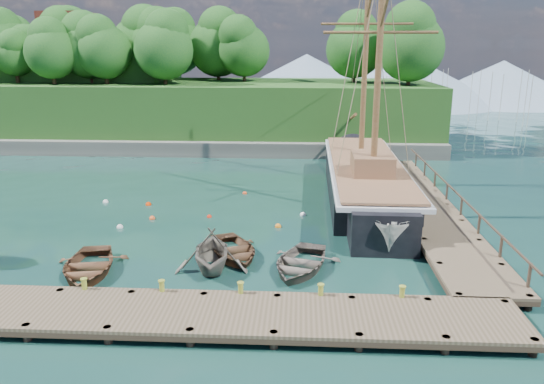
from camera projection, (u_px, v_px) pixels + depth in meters
The scene contains 24 objects.
ground at pixel (211, 255), 25.10m from camera, with size 160.00×160.00×0.00m, color #1B3E37.
dock_near at pixel (236, 315), 18.63m from camera, with size 20.00×3.20×1.10m.
dock_east at pixel (425, 206), 31.11m from camera, with size 3.20×24.00×1.10m.
bollard_0 at pixel (86, 303), 20.41m from camera, with size 0.26×0.26×0.45m, color olive.
bollard_1 at pixel (163, 305), 20.25m from camera, with size 0.26×0.26×0.45m, color olive.
bollard_2 at pixel (241, 307), 20.09m from camera, with size 0.26×0.26×0.45m, color olive.
bollard_3 at pixel (320, 309), 19.93m from camera, with size 0.26×0.26×0.45m, color olive.
bollard_4 at pixel (401, 312), 19.77m from camera, with size 0.26×0.26×0.45m, color olive.
rowboat_0 at pixel (88, 273), 23.07m from camera, with size 3.14×4.40×0.91m, color brown.
rowboat_1 at pixel (212, 269), 23.49m from camera, with size 3.26×3.77×1.99m, color #696157.
rowboat_2 at pixel (233, 256), 24.96m from camera, with size 2.95×4.13×0.86m, color #533724.
rowboat_3 at pixel (300, 270), 23.46m from camera, with size 3.11×4.36×0.90m, color #655951.
cabin_boat_white at pixel (392, 243), 26.59m from camera, with size 2.06×5.48×2.12m, color beige.
schooner at pixel (365, 184), 33.82m from camera, with size 4.89×25.86×18.67m.
mooring_buoy_0 at pixel (120, 228), 28.80m from camera, with size 0.36×0.36×0.36m, color silver.
mooring_buoy_1 at pixel (152, 219), 30.25m from camera, with size 0.35×0.35×0.35m, color #E0511D.
mooring_buoy_2 at pixel (209, 217), 30.55m from camera, with size 0.28×0.28×0.28m, color red.
mooring_buoy_3 at pixel (303, 215), 30.90m from camera, with size 0.36×0.36×0.36m, color white.
mooring_buoy_4 at pixel (148, 205), 32.87m from camera, with size 0.36×0.36×0.36m, color #F03300.
mooring_buoy_5 at pixel (245, 194), 35.35m from camera, with size 0.29×0.29×0.29m, color #D74218.
mooring_buoy_6 at pixel (106, 202), 33.41m from camera, with size 0.35×0.35×0.35m, color white.
mooring_buoy_7 at pixel (278, 227), 28.93m from camera, with size 0.35×0.35×0.35m, color orange.
headland at pixel (136, 85), 54.45m from camera, with size 51.00×19.31×12.90m.
distant_ridge at pixel (302, 76), 91.01m from camera, with size 117.00×40.00×10.00m.
Camera 1 is at (4.17, -23.17, 9.63)m, focal length 35.00 mm.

